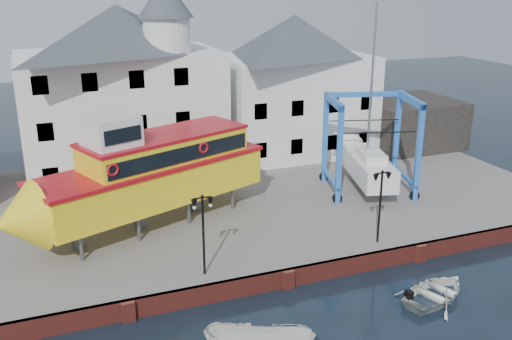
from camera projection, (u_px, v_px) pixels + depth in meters
name	position (u px, v px, depth m)	size (l,w,h in m)	color
ground	(288.00, 288.00, 28.93)	(140.00, 140.00, 0.00)	black
hardstanding	(221.00, 203.00, 38.48)	(44.00, 22.00, 1.00)	slate
quay_wall	(287.00, 278.00, 28.86)	(44.00, 0.47, 1.00)	maroon
building_white_main	(123.00, 89.00, 41.14)	(14.00, 8.30, 14.00)	white
building_white_right	(294.00, 85.00, 46.68)	(12.00, 8.00, 11.20)	white
shed_dark	(407.00, 123.00, 49.51)	(8.00, 7.00, 4.00)	black
lamp_post_left	(203.00, 215.00, 27.28)	(1.12, 0.32, 4.20)	black
lamp_post_right	(381.00, 188.00, 30.72)	(1.12, 0.32, 4.20)	black
tour_boat	(138.00, 175.00, 32.40)	(16.31, 9.46, 6.98)	#59595E
travel_lift	(366.00, 158.00, 39.51)	(6.85, 8.54, 12.51)	blue
motorboat_b	(435.00, 298.00, 28.02)	(2.97, 4.16, 0.86)	white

